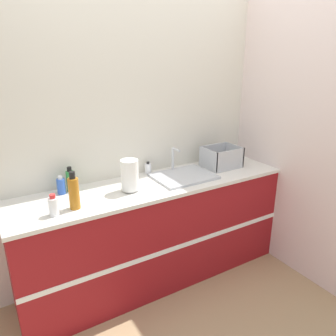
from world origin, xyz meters
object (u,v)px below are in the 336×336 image
object	(u,v)px
bottle_green	(70,180)
bottle_white_spray	(54,206)
paper_towel_roll	(130,175)
sink	(183,175)
bottle_amber	(74,192)
dish_rack	(221,159)
bottle_blue	(61,186)
soap_dispenser	(148,168)

from	to	relation	value
bottle_green	bottle_white_spray	xyz separation A→B (m)	(-0.20, -0.34, -0.02)
paper_towel_roll	bottle_white_spray	xyz separation A→B (m)	(-0.59, -0.11, -0.06)
sink	paper_towel_roll	size ratio (longest dim) A/B	2.01
bottle_amber	bottle_white_spray	distance (m)	0.16
bottle_white_spray	bottle_green	bearing A→B (deg)	59.21
paper_towel_roll	bottle_white_spray	distance (m)	0.61
dish_rack	bottle_blue	size ratio (longest dim) A/B	2.23
bottle_green	bottle_white_spray	world-z (taller)	bottle_green
dish_rack	soap_dispenser	bearing A→B (deg)	164.94
bottle_green	bottle_amber	distance (m)	0.32
sink	bottle_green	distance (m)	0.93
bottle_blue	bottle_green	bearing A→B (deg)	11.60
bottle_green	soap_dispenser	bearing A→B (deg)	2.92
bottle_white_spray	soap_dispenser	xyz separation A→B (m)	(0.89, 0.38, -0.02)
sink	bottle_blue	size ratio (longest dim) A/B	3.46
bottle_amber	bottle_blue	xyz separation A→B (m)	(-0.02, 0.30, -0.05)
bottle_green	sink	bearing A→B (deg)	-12.04
dish_rack	bottle_white_spray	world-z (taller)	dish_rack
sink	bottle_white_spray	xyz separation A→B (m)	(-1.11, -0.15, 0.05)
bottle_green	bottle_amber	world-z (taller)	bottle_amber
sink	bottle_green	xyz separation A→B (m)	(-0.90, 0.19, 0.07)
bottle_amber	bottle_green	bearing A→B (deg)	79.33
bottle_amber	bottle_white_spray	size ratio (longest dim) A/B	1.81
sink	bottle_blue	world-z (taller)	sink
soap_dispenser	sink	bearing A→B (deg)	-46.05
bottle_green	bottle_blue	bearing A→B (deg)	-168.40
bottle_blue	bottle_white_spray	bearing A→B (deg)	-111.31
bottle_green	bottle_white_spray	bearing A→B (deg)	-120.79
bottle_green	soap_dispenser	distance (m)	0.69
sink	bottle_white_spray	bearing A→B (deg)	-172.32
dish_rack	bottle_amber	bearing A→B (deg)	-173.23
dish_rack	bottle_amber	distance (m)	1.43
sink	bottle_white_spray	world-z (taller)	sink
bottle_blue	soap_dispenser	bearing A→B (deg)	3.80
paper_towel_roll	dish_rack	distance (m)	0.97
bottle_green	paper_towel_roll	bearing A→B (deg)	-30.44
sink	soap_dispenser	world-z (taller)	sink
dish_rack	bottle_green	xyz separation A→B (m)	(-1.36, 0.15, 0.01)
bottle_white_spray	bottle_amber	bearing A→B (deg)	10.92
bottle_white_spray	soap_dispenser	distance (m)	0.96
bottle_green	bottle_blue	distance (m)	0.08
paper_towel_roll	soap_dispenser	size ratio (longest dim) A/B	2.28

